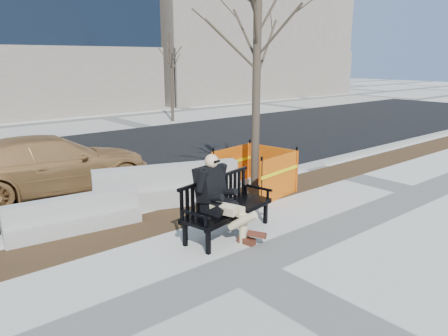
% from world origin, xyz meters
% --- Properties ---
extents(ground, '(120.00, 120.00, 0.00)m').
position_xyz_m(ground, '(0.00, 0.00, 0.00)').
color(ground, beige).
rests_on(ground, ground).
extents(mulch_strip, '(40.00, 1.20, 0.02)m').
position_xyz_m(mulch_strip, '(0.00, 2.60, 0.00)').
color(mulch_strip, '#47301C').
rests_on(mulch_strip, ground).
extents(asphalt_street, '(60.00, 10.40, 0.01)m').
position_xyz_m(asphalt_street, '(0.00, 8.80, 0.00)').
color(asphalt_street, black).
rests_on(asphalt_street, ground).
extents(curb, '(60.00, 0.25, 0.12)m').
position_xyz_m(curb, '(0.00, 3.55, 0.06)').
color(curb, '#9E9B93').
rests_on(curb, ground).
extents(bench, '(2.23, 1.18, 1.13)m').
position_xyz_m(bench, '(0.72, 1.19, 0.00)').
color(bench, black).
rests_on(bench, ground).
extents(seated_man, '(0.93, 1.29, 1.64)m').
position_xyz_m(seated_man, '(0.44, 1.19, 0.00)').
color(seated_man, black).
rests_on(seated_man, ground).
extents(tree_fence, '(2.73, 2.73, 5.96)m').
position_xyz_m(tree_fence, '(2.94, 2.76, 0.00)').
color(tree_fence, orange).
rests_on(tree_fence, ground).
extents(sedan, '(5.15, 2.41, 1.45)m').
position_xyz_m(sedan, '(-0.94, 6.17, 0.00)').
color(sedan, '#A87843').
rests_on(sedan, ground).
extents(jersey_barrier_left, '(2.63, 0.82, 0.74)m').
position_xyz_m(jersey_barrier_left, '(-1.53, 3.21, 0.00)').
color(jersey_barrier_left, '#A6A49B').
rests_on(jersey_barrier_left, ground).
extents(jersey_barrier_right, '(3.39, 1.77, 0.96)m').
position_xyz_m(jersey_barrier_right, '(0.77, 3.41, 0.00)').
color(jersey_barrier_right, '#A5A29A').
rests_on(jersey_barrier_right, ground).
extents(far_tree_right, '(2.08, 2.08, 4.97)m').
position_xyz_m(far_tree_right, '(8.40, 14.88, 0.00)').
color(far_tree_right, '#45382C').
rests_on(far_tree_right, ground).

